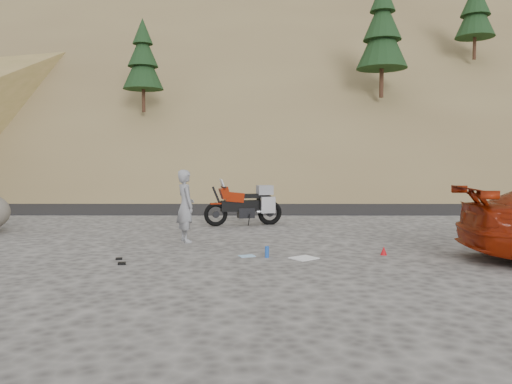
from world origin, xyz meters
TOP-DOWN VIEW (x-y plane):
  - ground at (0.00, 0.00)m, footprint 140.00×140.00m
  - road at (0.00, 9.00)m, footprint 120.00×7.00m
  - hillside at (-0.05, 40.88)m, footprint 120.00×73.00m
  - motorcycle at (1.36, 3.07)m, footprint 2.20×0.98m
  - man at (0.04, 0.24)m, footprint 0.61×0.70m
  - gear_white_cloth at (2.52, -1.66)m, footprint 0.60×0.59m
  - gear_bottle at (1.83, -1.58)m, footprint 0.09×0.09m
  - gear_funnel at (4.10, -1.31)m, footprint 0.14×0.14m
  - gear_glove_a at (-0.91, -1.78)m, footprint 0.13×0.11m
  - gear_glove_b at (-0.74, -2.22)m, footprint 0.15×0.12m
  - gear_blue_cloth at (1.45, -1.45)m, footprint 0.35×0.30m

SIDE VIEW (x-z plane):
  - ground at x=0.00m, z-range 0.00..0.00m
  - road at x=0.00m, z-range -0.03..0.03m
  - man at x=0.04m, z-range -0.81..0.81m
  - gear_blue_cloth at x=1.45m, z-range 0.00..0.01m
  - gear_white_cloth at x=2.52m, z-range 0.00..0.01m
  - gear_glove_a at x=-0.91m, z-range 0.00..0.03m
  - gear_glove_b at x=-0.74m, z-range 0.00..0.04m
  - gear_funnel at x=4.10m, z-range 0.00..0.17m
  - gear_bottle at x=1.83m, z-range 0.00..0.21m
  - motorcycle at x=1.36m, z-range -0.10..1.24m
  - hillside at x=-0.05m, z-range -12.28..34.44m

